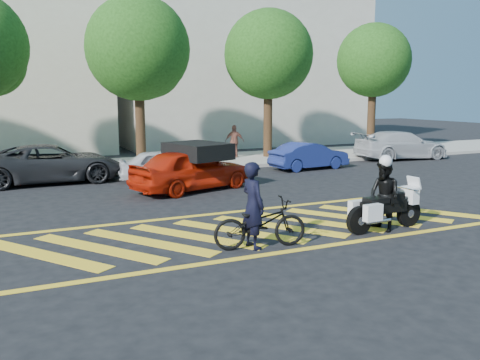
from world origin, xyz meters
name	(u,v)px	position (x,y,z in m)	size (l,w,h in m)	color
ground	(261,228)	(0.00, 0.00, 0.00)	(90.00, 90.00, 0.00)	black
sidewalk	(142,165)	(0.00, 12.00, 0.07)	(60.00, 5.00, 0.15)	#9E998E
crosswalk	(259,228)	(-0.04, 0.00, 0.00)	(12.33, 4.00, 0.01)	yellow
building_right	(239,61)	(9.00, 21.00, 5.50)	(16.00, 8.00, 11.00)	beige
tree_center	(140,52)	(0.13, 12.06, 5.10)	(4.60, 4.60, 7.56)	black
tree_right	(270,58)	(6.63, 12.06, 5.05)	(4.40, 4.40, 7.41)	black
tree_far_right	(375,63)	(13.13, 12.06, 4.94)	(4.00, 4.00, 7.10)	black
officer_bike	(253,205)	(-0.87, -1.35, 0.93)	(0.68, 0.44, 1.86)	black
bicycle	(260,224)	(-0.73, -1.41, 0.53)	(0.71, 2.03, 1.07)	black
police_motorcycle	(384,209)	(2.62, -1.39, 0.54)	(2.26, 0.74, 1.00)	black
officer_moto	(384,196)	(2.60, -1.39, 0.85)	(0.82, 0.64, 1.70)	black
red_convertible	(191,169)	(0.13, 5.49, 0.73)	(1.72, 4.29, 1.46)	#AF1B08
parked_mid_left	(52,163)	(-4.06, 9.20, 0.72)	(2.38, 5.15, 1.43)	black
parked_mid_right	(165,165)	(-0.10, 7.80, 0.60)	(1.41, 3.50, 1.19)	silver
parked_right	(309,156)	(6.54, 8.14, 0.59)	(1.26, 3.60, 1.19)	navy
parked_far_right	(401,145)	(12.69, 9.20, 0.71)	(1.99, 4.90, 1.42)	#ADB0B6
pedestrian_right	(235,141)	(4.79, 12.30, 0.96)	(0.95, 0.39, 1.61)	brown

